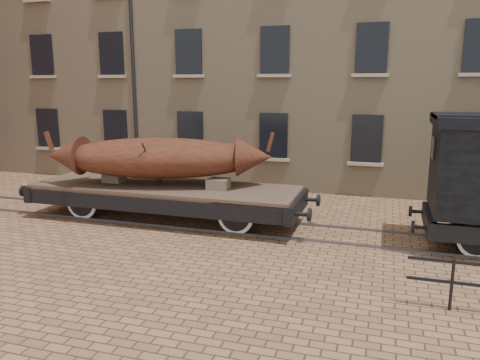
% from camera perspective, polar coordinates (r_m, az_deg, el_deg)
% --- Properties ---
extents(ground, '(90.00, 90.00, 0.00)m').
position_cam_1_polar(ground, '(13.46, 9.49, -6.48)').
color(ground, brown).
extents(warehouse_cream, '(40.00, 10.19, 14.00)m').
position_cam_1_polar(warehouse_cream, '(22.90, 21.72, 18.03)').
color(warehouse_cream, tan).
rests_on(warehouse_cream, ground).
extents(rail_track, '(30.00, 1.52, 0.06)m').
position_cam_1_polar(rail_track, '(13.45, 9.49, -6.36)').
color(rail_track, '#59595E').
rests_on(rail_track, ground).
extents(flatcar_wagon, '(9.29, 2.52, 1.40)m').
position_cam_1_polar(flatcar_wagon, '(14.59, -9.14, -1.47)').
color(flatcar_wagon, brown).
rests_on(flatcar_wagon, ground).
extents(iron_boat, '(6.94, 3.40, 1.66)m').
position_cam_1_polar(iron_boat, '(14.46, -9.85, 2.71)').
color(iron_boat, maroon).
rests_on(iron_boat, flatcar_wagon).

